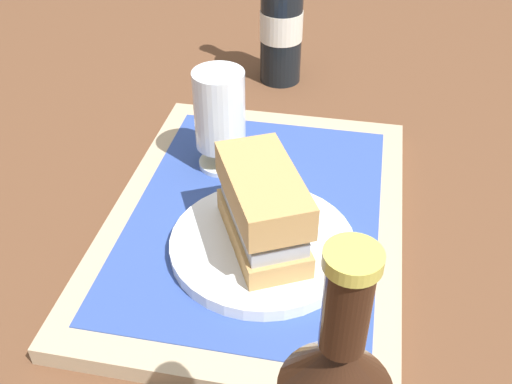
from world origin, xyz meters
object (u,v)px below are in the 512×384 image
Objects in this scene: plate at (263,245)px; beer_glass at (220,117)px; beer_bottle at (282,16)px; sandwich at (262,205)px.

beer_glass is at bearing 28.81° from plate.
beer_bottle is (0.28, -0.03, 0.02)m from beer_glass.
sandwich is 0.42m from beer_bottle.
sandwich is at bearing 26.88° from plate.
sandwich is at bearing -173.44° from beer_bottle.
plate is at bearing 180.00° from sandwich.
beer_glass is 0.28m from beer_bottle.
beer_glass is at bearing 1.97° from sandwich.
beer_glass is (0.14, 0.08, 0.01)m from sandwich.
beer_bottle is (0.41, 0.05, 0.03)m from sandwich.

